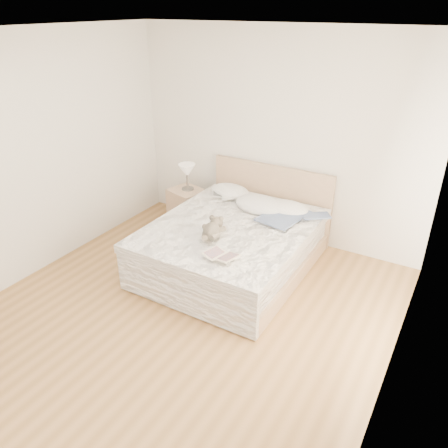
{
  "coord_description": "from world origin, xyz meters",
  "views": [
    {
      "loc": [
        2.21,
        -2.81,
        2.89
      ],
      "look_at": [
        -0.07,
        1.05,
        0.62
      ],
      "focal_mm": 35.0,
      "sensor_mm": 36.0,
      "label": 1
    }
  ],
  "objects": [
    {
      "name": "pillow_middle",
      "position": [
        0.07,
        1.7,
        0.64
      ],
      "size": [
        0.71,
        0.54,
        0.2
      ],
      "primitive_type": "ellipsoid",
      "rotation": [
        0.0,
        0.0,
        -0.13
      ],
      "color": "white",
      "rests_on": "bed"
    },
    {
      "name": "floor",
      "position": [
        0.0,
        0.0,
        0.0
      ],
      "size": [
        4.0,
        4.5,
        0.0
      ],
      "primitive_type": "cube",
      "color": "brown",
      "rests_on": "ground"
    },
    {
      "name": "photo_book",
      "position": [
        -0.49,
        1.73,
        0.63
      ],
      "size": [
        0.38,
        0.34,
        0.02
      ],
      "primitive_type": "cube",
      "rotation": [
        0.0,
        0.0,
        0.52
      ],
      "color": "silver",
      "rests_on": "bed"
    },
    {
      "name": "teddy_bear",
      "position": [
        -0.02,
        0.7,
        0.65
      ],
      "size": [
        0.33,
        0.39,
        0.18
      ],
      "primitive_type": null,
      "rotation": [
        0.0,
        0.0,
        0.31
      ],
      "color": "brown",
      "rests_on": "bed"
    },
    {
      "name": "bed",
      "position": [
        0.0,
        1.19,
        0.31
      ],
      "size": [
        1.72,
        2.14,
        1.0
      ],
      "color": "tan",
      "rests_on": "floor"
    },
    {
      "name": "pillow_left",
      "position": [
        -0.47,
        1.89,
        0.64
      ],
      "size": [
        0.59,
        0.44,
        0.17
      ],
      "primitive_type": "ellipsoid",
      "rotation": [
        0.0,
        0.0,
        -0.1
      ],
      "color": "white",
      "rests_on": "bed"
    },
    {
      "name": "childrens_book",
      "position": [
        0.28,
        0.41,
        0.63
      ],
      "size": [
        0.37,
        0.3,
        0.02
      ],
      "primitive_type": "cube",
      "rotation": [
        0.0,
        0.0,
        -0.25
      ],
      "color": "#F7E6C9",
      "rests_on": "bed"
    },
    {
      "name": "wall_left",
      "position": [
        -2.0,
        0.0,
        1.35
      ],
      "size": [
        0.02,
        4.5,
        2.7
      ],
      "primitive_type": "cube",
      "color": "silver",
      "rests_on": "ground"
    },
    {
      "name": "table_lamp",
      "position": [
        -1.11,
        1.82,
        0.82
      ],
      "size": [
        0.29,
        0.29,
        0.37
      ],
      "color": "#47423D",
      "rests_on": "nightstand"
    },
    {
      "name": "blouse",
      "position": [
        0.44,
        1.58,
        0.63
      ],
      "size": [
        0.77,
        0.81,
        0.03
      ],
      "primitive_type": null,
      "rotation": [
        0.0,
        0.0,
        -0.16
      ],
      "color": "#415175",
      "rests_on": "bed"
    },
    {
      "name": "wall_back",
      "position": [
        0.0,
        2.25,
        1.35
      ],
      "size": [
        4.0,
        0.02,
        2.7
      ],
      "primitive_type": "cube",
      "color": "silver",
      "rests_on": "ground"
    },
    {
      "name": "window",
      "position": [
        1.99,
        0.3,
        1.45
      ],
      "size": [
        0.02,
        1.3,
        1.1
      ],
      "primitive_type": "cube",
      "color": "white",
      "rests_on": "wall_right"
    },
    {
      "name": "nightstand",
      "position": [
        -1.11,
        1.79,
        0.28
      ],
      "size": [
        0.54,
        0.5,
        0.56
      ],
      "primitive_type": "cube",
      "rotation": [
        0.0,
        0.0,
        -0.26
      ],
      "color": "tan",
      "rests_on": "floor"
    },
    {
      "name": "ceiling",
      "position": [
        0.0,
        0.0,
        2.7
      ],
      "size": [
        4.0,
        4.5,
        0.0
      ],
      "primitive_type": "cube",
      "color": "white",
      "rests_on": "ground"
    },
    {
      "name": "wall_right",
      "position": [
        2.0,
        0.0,
        1.35
      ],
      "size": [
        0.02,
        4.5,
        2.7
      ],
      "primitive_type": "cube",
      "color": "silver",
      "rests_on": "ground"
    },
    {
      "name": "pillow_right",
      "position": [
        0.4,
        1.79,
        0.64
      ],
      "size": [
        0.55,
        0.4,
        0.16
      ],
      "primitive_type": "ellipsoid",
      "rotation": [
        0.0,
        0.0,
        0.06
      ],
      "color": "white",
      "rests_on": "bed"
    }
  ]
}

